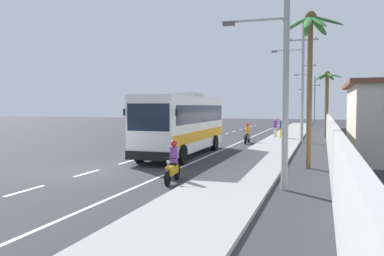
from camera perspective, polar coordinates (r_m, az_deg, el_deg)
ground_plane at (r=19.01m, az=-14.29°, el=-6.16°), size 160.00×160.00×0.00m
sidewalk_kerb at (r=26.17m, az=10.90°, el=-3.42°), size 3.20×90.00×0.14m
lane_markings at (r=31.34m, az=3.58°, el=-2.41°), size 3.65×71.00×0.01m
boundary_wall at (r=29.85m, az=19.18°, el=-0.66°), size 0.24×60.00×2.29m
coach_bus_foreground at (r=24.60m, az=-1.29°, el=0.81°), size 2.97×10.86×3.92m
motorcycle_beside_bus at (r=15.91m, az=-2.77°, el=-5.41°), size 0.56×1.96×1.68m
motorcycle_trailing at (r=32.67m, az=7.98°, el=-1.04°), size 0.56×1.96×1.66m
pedestrian_near_kerb at (r=36.97m, az=12.82°, el=0.05°), size 0.36×0.36×1.80m
pedestrian_midwalk at (r=38.05m, az=11.92°, el=0.13°), size 0.36×0.36×1.78m
utility_pole_nearest at (r=14.69m, az=13.02°, el=8.55°), size 3.55×0.24×8.25m
utility_pole_mid at (r=34.12m, az=15.53°, el=6.97°), size 3.79×0.24×10.08m
utility_pole_far at (r=53.50m, az=16.39°, el=5.04°), size 2.75×0.24×9.24m
utility_pole_distant at (r=72.90m, az=17.18°, el=4.07°), size 3.70×0.24×8.19m
palm_nearest at (r=20.21m, az=16.64°, el=10.35°), size 3.02×2.88×7.61m
palm_second at (r=40.55m, az=18.86°, el=4.74°), size 2.69×2.64×6.44m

